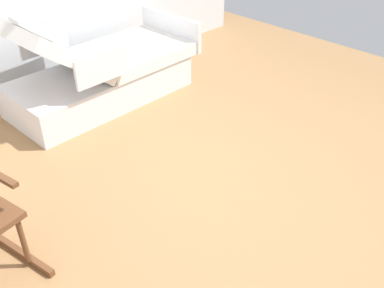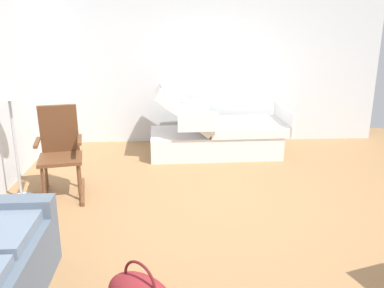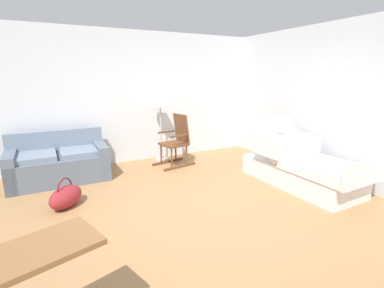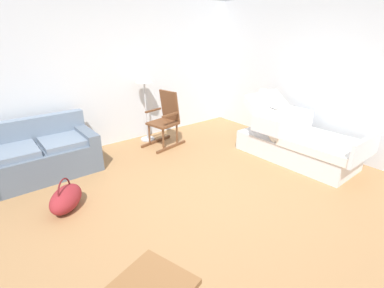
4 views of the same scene
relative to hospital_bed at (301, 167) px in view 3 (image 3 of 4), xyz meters
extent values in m
plane|color=#9E7247|center=(-1.96, -0.01, -0.32)|extent=(6.69, 6.69, 0.00)
cube|color=silver|center=(-1.96, 2.71, 1.03)|extent=(5.55, 0.10, 2.70)
cube|color=silver|center=(0.77, -0.01, 1.03)|extent=(0.10, 5.53, 2.70)
cube|color=silver|center=(0.00, 0.01, -0.14)|extent=(0.93, 1.96, 0.35)
cube|color=white|center=(0.01, -0.46, 0.10)|extent=(0.95, 1.18, 0.14)
cube|color=white|center=(-0.02, 0.49, 0.39)|extent=(0.94, 0.86, 0.68)
ellipsoid|color=white|center=(-0.02, 0.64, 0.64)|extent=(0.35, 0.48, 0.40)
cube|color=silver|center=(-0.51, 0.30, 0.31)|extent=(0.05, 0.56, 0.28)
cube|color=silver|center=(0.49, 0.33, 0.31)|extent=(0.05, 0.56, 0.28)
cube|color=silver|center=(0.03, -1.06, 0.21)|extent=(0.95, 0.08, 0.36)
cylinder|color=black|center=(-0.39, 0.80, -0.27)|extent=(0.10, 0.10, 0.10)
cylinder|color=black|center=(0.34, 0.82, -0.27)|extent=(0.10, 0.10, 0.10)
cylinder|color=black|center=(-0.34, -0.80, -0.27)|extent=(0.10, 0.10, 0.10)
cylinder|color=black|center=(0.39, -0.77, -0.27)|extent=(0.10, 0.10, 0.10)
cube|color=slate|center=(-3.61, 2.06, -0.09)|extent=(1.61, 0.86, 0.45)
cube|color=slate|center=(-3.98, 2.02, 0.17)|extent=(0.68, 0.65, 0.10)
cube|color=slate|center=(-3.24, 2.02, 0.17)|extent=(0.68, 0.65, 0.10)
cube|color=slate|center=(-3.61, 2.40, 0.33)|extent=(1.60, 0.17, 0.40)
cube|color=slate|center=(-4.32, 2.05, -0.02)|extent=(0.19, 0.85, 0.60)
cube|color=slate|center=(-2.90, 2.07, -0.02)|extent=(0.19, 0.85, 0.60)
cube|color=brown|center=(-1.52, 2.16, -0.29)|extent=(0.75, 0.19, 0.05)
cube|color=brown|center=(-1.44, 1.73, -0.29)|extent=(0.75, 0.19, 0.05)
cylinder|color=brown|center=(-1.62, 1.72, -0.07)|extent=(0.04, 0.04, 0.40)
cylinder|color=brown|center=(-1.70, 2.10, -0.07)|extent=(0.04, 0.04, 0.40)
cylinder|color=brown|center=(-1.26, 1.79, -0.07)|extent=(0.04, 0.04, 0.40)
cylinder|color=brown|center=(-1.34, 2.17, -0.07)|extent=(0.04, 0.04, 0.40)
cube|color=brown|center=(-1.48, 1.95, 0.13)|extent=(0.54, 0.56, 0.04)
cube|color=brown|center=(-1.28, 1.99, 0.43)|extent=(0.20, 0.45, 0.60)
cube|color=brown|center=(-1.45, 1.72, 0.35)|extent=(0.39, 0.12, 0.03)
cube|color=brown|center=(-1.54, 2.17, 0.35)|extent=(0.39, 0.12, 0.03)
cylinder|color=#B2B5BA|center=(-1.57, 2.40, -0.30)|extent=(0.28, 0.28, 0.03)
cylinder|color=#B2B5BA|center=(-1.57, 2.40, 0.29)|extent=(0.03, 0.03, 1.15)
cone|color=silver|center=(-1.57, 2.40, 1.01)|extent=(0.34, 0.34, 0.30)
cube|color=brown|center=(-3.89, -1.49, 0.50)|extent=(0.88, 0.62, 0.04)
ellipsoid|color=maroon|center=(-3.60, 0.90, -0.17)|extent=(0.61, 0.63, 0.30)
torus|color=maroon|center=(-3.60, 0.90, -0.04)|extent=(0.21, 0.24, 0.30)
camera|label=1|loc=(-3.81, 2.36, 1.99)|focal=41.44mm
camera|label=2|loc=(-6.01, 0.67, 1.66)|focal=38.45mm
camera|label=3|loc=(-3.69, -3.18, 1.51)|focal=26.41mm
camera|label=4|loc=(-4.22, -2.45, 1.81)|focal=26.50mm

